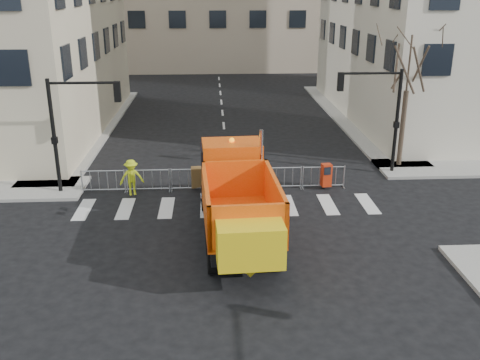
{
  "coord_description": "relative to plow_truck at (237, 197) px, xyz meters",
  "views": [
    {
      "loc": [
        -0.83,
        -16.36,
        9.26
      ],
      "look_at": [
        0.19,
        2.5,
        2.34
      ],
      "focal_mm": 40.0,
      "sensor_mm": 36.0,
      "label": 1
    }
  ],
  "objects": [
    {
      "name": "newspaper_box",
      "position": [
        4.51,
        5.16,
        -1.05
      ],
      "size": [
        0.51,
        0.46,
        1.1
      ],
      "primitive_type": "cube",
      "rotation": [
        0.0,
        0.0,
        0.15
      ],
      "color": "red",
      "rests_on": "sidewalk_back"
    },
    {
      "name": "traffic_light_left",
      "position": [
        -8.08,
        5.21,
        0.95
      ],
      "size": [
        0.18,
        0.18,
        5.4
      ],
      "primitive_type": "cylinder",
      "color": "black",
      "rests_on": "ground"
    },
    {
      "name": "worker",
      "position": [
        -4.62,
        4.51,
        -0.76
      ],
      "size": [
        1.21,
        0.87,
        1.68
      ],
      "primitive_type": "imported",
      "rotation": [
        0.0,
        0.0,
        0.24
      ],
      "color": "#B7CA17",
      "rests_on": "sidewalk_back"
    },
    {
      "name": "sidewalk_back",
      "position": [
        -0.08,
        6.21,
        -1.68
      ],
      "size": [
        64.0,
        5.0,
        0.15
      ],
      "primitive_type": "cube",
      "color": "gray",
      "rests_on": "ground"
    },
    {
      "name": "plow_truck",
      "position": [
        0.0,
        0.0,
        0.0
      ],
      "size": [
        3.42,
        10.28,
        3.94
      ],
      "rotation": [
        0.0,
        0.0,
        1.62
      ],
      "color": "black",
      "rests_on": "ground"
    },
    {
      "name": "street_tree",
      "position": [
        9.12,
        8.21,
        2.0
      ],
      "size": [
        3.0,
        3.0,
        7.5
      ],
      "primitive_type": null,
      "color": "#382B21",
      "rests_on": "ground"
    },
    {
      "name": "crowd_barriers",
      "position": [
        -0.83,
        5.31,
        -1.2
      ],
      "size": [
        12.6,
        0.6,
        1.1
      ],
      "primitive_type": null,
      "color": "#9EA0A5",
      "rests_on": "ground"
    },
    {
      "name": "traffic_light_right",
      "position": [
        8.42,
        7.21,
        0.95
      ],
      "size": [
        0.18,
        0.18,
        5.4
      ],
      "primitive_type": "cylinder",
      "color": "black",
      "rests_on": "ground"
    },
    {
      "name": "cop_a",
      "position": [
        -0.95,
        4.71,
        -0.75
      ],
      "size": [
        0.75,
        0.51,
        2.0
      ],
      "primitive_type": "imported",
      "rotation": [
        0.0,
        0.0,
        3.18
      ],
      "color": "black",
      "rests_on": "ground"
    },
    {
      "name": "ground",
      "position": [
        -0.08,
        -2.29,
        -1.75
      ],
      "size": [
        120.0,
        120.0,
        0.0
      ],
      "primitive_type": "plane",
      "color": "black",
      "rests_on": "ground"
    },
    {
      "name": "cop_b",
      "position": [
        -0.15,
        4.71,
        -0.93
      ],
      "size": [
        0.92,
        0.8,
        1.64
      ],
      "primitive_type": "imported",
      "rotation": [
        0.0,
        0.0,
        2.9
      ],
      "color": "black",
      "rests_on": "ground"
    },
    {
      "name": "cop_c",
      "position": [
        -0.33,
        4.71,
        -0.88
      ],
      "size": [
        0.8,
        1.11,
        1.75
      ],
      "primitive_type": "imported",
      "rotation": [
        0.0,
        0.0,
        4.3
      ],
      "color": "black",
      "rests_on": "ground"
    }
  ]
}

